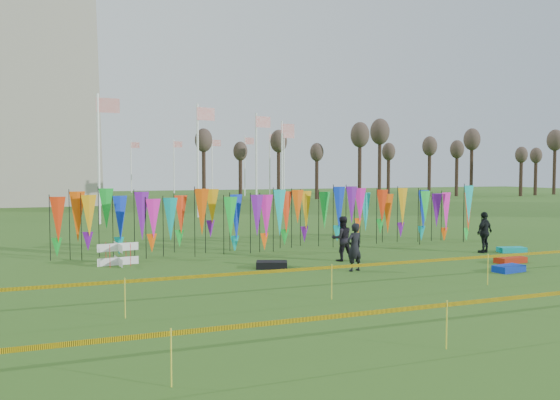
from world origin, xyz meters
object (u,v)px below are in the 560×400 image
object	(u,v)px
person_right	(484,232)
kite_bag_black	(272,265)
person_left	(354,247)
box_kite	(118,254)
kite_bag_blue	(509,268)
kite_bag_red	(510,260)
kite_bag_teal	(512,250)
person_mid	(342,239)

from	to	relation	value
person_right	kite_bag_black	bearing A→B (deg)	-16.99
person_left	person_right	bearing A→B (deg)	-179.62
box_kite	person_right	world-z (taller)	person_right
kite_bag_black	kite_bag_blue	bearing A→B (deg)	-25.36
person_right	kite_bag_blue	size ratio (longest dim) A/B	1.62
kite_bag_red	kite_bag_teal	world-z (taller)	kite_bag_red
person_mid	person_right	xyz separation A→B (m)	(6.23, -0.24, 0.01)
box_kite	kite_bag_teal	bearing A→B (deg)	-8.87
person_left	kite_bag_red	size ratio (longest dim) A/B	1.40
person_left	kite_bag_blue	world-z (taller)	person_left
person_left	person_right	world-z (taller)	person_right
person_right	box_kite	bearing A→B (deg)	-27.36
kite_bag_teal	person_mid	bearing A→B (deg)	176.06
person_left	person_mid	size ratio (longest dim) A/B	0.96
kite_bag_red	kite_bag_teal	bearing A→B (deg)	45.58
person_mid	person_right	distance (m)	6.23
box_kite	kite_bag_blue	xyz separation A→B (m)	(11.75, -5.68, -0.29)
kite_bag_teal	kite_bag_blue	bearing A→B (deg)	-134.68
person_left	person_mid	xyz separation A→B (m)	(0.55, 1.96, 0.03)
kite_bag_blue	kite_bag_teal	size ratio (longest dim) A/B	0.95
person_mid	person_right	world-z (taller)	person_right
box_kite	person_mid	size ratio (longest dim) A/B	0.48
kite_bag_black	box_kite	bearing A→B (deg)	153.56
box_kite	person_right	size ratio (longest dim) A/B	0.48
box_kite	kite_bag_blue	world-z (taller)	box_kite
kite_bag_red	kite_bag_black	world-z (taller)	kite_bag_black
person_right	kite_bag_teal	bearing A→B (deg)	147.90
kite_bag_red	kite_bag_teal	size ratio (longest dim) A/B	1.05
person_mid	kite_bag_blue	distance (m)	5.64
person_mid	kite_bag_blue	world-z (taller)	person_mid
box_kite	kite_bag_red	world-z (taller)	box_kite
person_mid	person_left	bearing A→B (deg)	79.07
box_kite	person_right	distance (m)	14.07
person_left	kite_bag_teal	bearing A→B (deg)	176.54
kite_bag_teal	box_kite	bearing A→B (deg)	171.13
person_mid	kite_bag_teal	xyz separation A→B (m)	(7.36, -0.51, -0.71)
kite_bag_red	kite_bag_teal	distance (m)	2.77
person_left	kite_bag_black	xyz separation A→B (m)	(-2.35, 1.42, -0.67)
box_kite	kite_bag_blue	size ratio (longest dim) A/B	0.77
kite_bag_red	kite_bag_black	xyz separation A→B (m)	(-8.33, 1.95, 0.02)
person_mid	kite_bag_red	bearing A→B (deg)	160.18
person_right	kite_bag_red	bearing A→B (deg)	51.58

